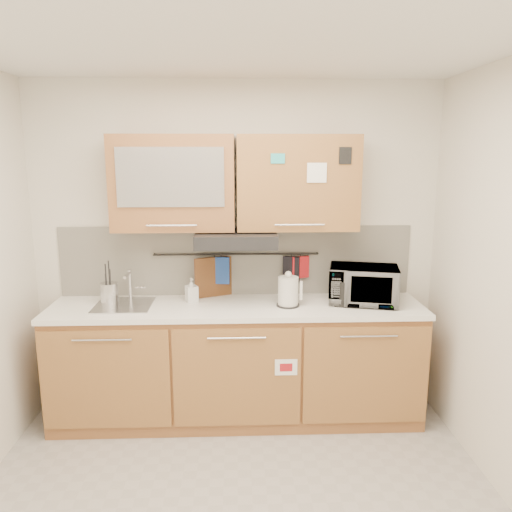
{
  "coord_description": "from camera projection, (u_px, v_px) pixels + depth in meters",
  "views": [
    {
      "loc": [
        0.01,
        -2.43,
        2.05
      ],
      "look_at": [
        0.14,
        1.05,
        1.33
      ],
      "focal_mm": 35.0,
      "sensor_mm": 36.0,
      "label": 1
    }
  ],
  "objects": [
    {
      "name": "ceiling",
      "position": [
        234.0,
        29.0,
        2.27
      ],
      "size": [
        3.2,
        3.2,
        0.0
      ],
      "primitive_type": "plane",
      "rotation": [
        3.14,
        0.0,
        0.0
      ],
      "color": "white",
      "rests_on": "wall_back"
    },
    {
      "name": "wall_back",
      "position": [
        236.0,
        248.0,
        4.0
      ],
      "size": [
        3.2,
        0.0,
        3.2
      ],
      "primitive_type": "plane",
      "rotation": [
        1.57,
        0.0,
        0.0
      ],
      "color": "silver",
      "rests_on": "ground"
    },
    {
      "name": "base_cabinet",
      "position": [
        237.0,
        368.0,
        3.88
      ],
      "size": [
        2.8,
        0.64,
        0.88
      ],
      "color": "#905D33",
      "rests_on": "floor"
    },
    {
      "name": "countertop",
      "position": [
        237.0,
        307.0,
        3.78
      ],
      "size": [
        2.82,
        0.62,
        0.04
      ],
      "primitive_type": "cube",
      "color": "white",
      "rests_on": "base_cabinet"
    },
    {
      "name": "backsplash",
      "position": [
        236.0,
        261.0,
        4.01
      ],
      "size": [
        2.8,
        0.02,
        0.56
      ],
      "primitive_type": "cube",
      "color": "silver",
      "rests_on": "countertop"
    },
    {
      "name": "upper_cabinets",
      "position": [
        235.0,
        183.0,
        3.72
      ],
      "size": [
        1.82,
        0.37,
        0.7
      ],
      "color": "#905D33",
      "rests_on": "wall_back"
    },
    {
      "name": "range_hood",
      "position": [
        236.0,
        239.0,
        3.73
      ],
      "size": [
        0.6,
        0.46,
        0.1
      ],
      "primitive_type": "cube",
      "color": "black",
      "rests_on": "upper_cabinets"
    },
    {
      "name": "sink",
      "position": [
        124.0,
        305.0,
        3.76
      ],
      "size": [
        0.42,
        0.4,
        0.26
      ],
      "color": "silver",
      "rests_on": "countertop"
    },
    {
      "name": "utensil_rail",
      "position": [
        236.0,
        254.0,
        3.96
      ],
      "size": [
        1.3,
        0.02,
        0.02
      ],
      "primitive_type": "cylinder",
      "rotation": [
        0.0,
        1.57,
        0.0
      ],
      "color": "black",
      "rests_on": "backsplash"
    },
    {
      "name": "utensil_crock",
      "position": [
        110.0,
        293.0,
        3.77
      ],
      "size": [
        0.14,
        0.14,
        0.33
      ],
      "rotation": [
        0.0,
        0.0,
        0.05
      ],
      "color": "#B8B8BD",
      "rests_on": "countertop"
    },
    {
      "name": "kettle",
      "position": [
        288.0,
        292.0,
        3.73
      ],
      "size": [
        0.19,
        0.17,
        0.27
      ],
      "rotation": [
        0.0,
        0.0,
        -0.09
      ],
      "color": "silver",
      "rests_on": "countertop"
    },
    {
      "name": "toaster",
      "position": [
        356.0,
        293.0,
        3.74
      ],
      "size": [
        0.28,
        0.2,
        0.19
      ],
      "rotation": [
        0.0,
        0.0,
        -0.2
      ],
      "color": "black",
      "rests_on": "countertop"
    },
    {
      "name": "microwave",
      "position": [
        363.0,
        285.0,
        3.81
      ],
      "size": [
        0.58,
        0.45,
        0.28
      ],
      "primitive_type": "imported",
      "rotation": [
        0.0,
        0.0,
        -0.22
      ],
      "color": "#999999",
      "rests_on": "countertop"
    },
    {
      "name": "soap_bottle",
      "position": [
        192.0,
        290.0,
        3.83
      ],
      "size": [
        0.11,
        0.11,
        0.19
      ],
      "primitive_type": "imported",
      "rotation": [
        0.0,
        0.0,
        0.4
      ],
      "color": "#999999",
      "rests_on": "countertop"
    },
    {
      "name": "cutting_board",
      "position": [
        215.0,
        282.0,
        3.98
      ],
      "size": [
        0.31,
        0.15,
        0.41
      ],
      "primitive_type": "cube",
      "rotation": [
        0.0,
        0.0,
        0.4
      ],
      "color": "brown",
      "rests_on": "utensil_rail"
    },
    {
      "name": "oven_mitt",
      "position": [
        221.0,
        270.0,
        3.97
      ],
      "size": [
        0.13,
        0.05,
        0.22
      ],
      "primitive_type": "cube",
      "rotation": [
        0.0,
        0.0,
        -0.12
      ],
      "color": "#204292",
      "rests_on": "utensil_rail"
    },
    {
      "name": "dark_pouch",
      "position": [
        291.0,
        269.0,
        3.99
      ],
      "size": [
        0.14,
        0.08,
        0.21
      ],
      "primitive_type": "cube",
      "rotation": [
        0.0,
        0.0,
        -0.37
      ],
      "color": "black",
      "rests_on": "utensil_rail"
    },
    {
      "name": "pot_holder",
      "position": [
        300.0,
        267.0,
        3.98
      ],
      "size": [
        0.14,
        0.06,
        0.17
      ],
      "primitive_type": "cube",
      "rotation": [
        0.0,
        0.0,
        0.31
      ],
      "color": "#AC171C",
      "rests_on": "utensil_rail"
    }
  ]
}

